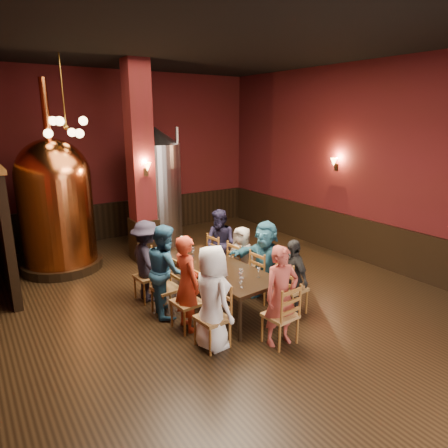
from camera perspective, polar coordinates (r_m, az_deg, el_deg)
room at (r=6.94m, az=-0.77°, el=6.35°), size 10.00×10.02×4.50m
wainscot_right at (r=10.00m, az=18.74°, el=-2.01°), size 0.08×9.90×1.00m
wainscot_back at (r=11.70m, az=-14.00°, el=0.78°), size 7.90×0.08×1.00m
column at (r=9.28m, az=-11.85°, el=8.27°), size 0.58×0.58×4.50m
partition at (r=9.23m, az=-29.37°, el=-0.06°), size 0.22×3.50×2.40m
pendant_cluster at (r=8.88m, az=-21.64°, el=12.76°), size 0.90×0.90×1.70m
sconce_wall at (r=10.11m, az=15.77°, el=8.28°), size 0.20×0.20×0.36m
sconce_column at (r=9.01m, az=-11.12°, el=7.79°), size 0.20×0.20×0.36m
dining_table at (r=7.09m, az=-0.98°, el=-6.58°), size 1.19×2.47×0.75m
chair_0 at (r=6.00m, az=-1.68°, el=-13.25°), size 0.50×0.50×0.92m
person_0 at (r=5.85m, az=-1.70°, el=-10.47°), size 0.52×0.78×1.57m
chair_1 at (r=6.49m, az=-5.26°, el=-10.99°), size 0.50×0.50×0.92m
person_1 at (r=6.35m, az=-5.33°, el=-8.40°), size 0.39×0.58×1.56m
chair_2 at (r=7.00m, az=-8.25°, el=-9.05°), size 0.50×0.50×0.92m
person_2 at (r=6.87m, az=-8.35°, el=-6.53°), size 0.56×0.84×1.58m
chair_3 at (r=7.55m, az=-10.83°, el=-7.33°), size 0.50×0.50×0.92m
person_3 at (r=7.44m, az=-10.94°, el=-5.22°), size 0.59×1.00×1.51m
chair_4 at (r=7.03m, az=9.67°, el=-9.00°), size 0.50×0.50×0.92m
person_4 at (r=6.95m, az=9.74°, el=-7.45°), size 0.43×0.82×1.33m
chair_5 at (r=7.46m, az=5.84°, el=-7.42°), size 0.50×0.50×0.92m
person_5 at (r=7.35m, az=5.90°, el=-5.29°), size 0.91×1.47×1.51m
chair_6 at (r=7.91m, az=2.51°, el=-6.00°), size 0.50×0.50×0.92m
person_6 at (r=7.85m, az=2.53°, el=-4.86°), size 0.58×0.71×1.26m
chair_7 at (r=8.39m, az=-0.47°, el=-4.71°), size 0.50×0.50×0.92m
person_7 at (r=8.31m, az=-0.48°, el=-2.93°), size 0.61×0.79×1.47m
chair_8 at (r=6.13m, az=8.05°, el=-12.72°), size 0.50×0.50×0.92m
person_8 at (r=6.00m, az=8.16°, el=-10.15°), size 0.60×0.44×1.53m
copper_kettle at (r=9.35m, az=-22.88°, el=2.67°), size 1.72×1.72×4.07m
steel_vessel at (r=10.60m, az=-9.56°, el=5.25°), size 1.39×1.39×3.05m
rose_vase at (r=7.63m, az=-5.75°, el=-2.67°), size 0.21×0.21×0.36m
wine_glass_0 at (r=6.57m, az=0.19°, el=-6.99°), size 0.07×0.07×0.17m
wine_glass_1 at (r=7.45m, az=-4.55°, el=-4.32°), size 0.07×0.07×0.17m
wine_glass_2 at (r=7.18m, az=-5.11°, el=-5.08°), size 0.07×0.07×0.17m
wine_glass_3 at (r=6.38m, az=2.36°, el=-7.71°), size 0.07×0.07×0.17m
wine_glass_4 at (r=6.60m, az=4.98°, el=-6.95°), size 0.07×0.07×0.17m
wine_glass_5 at (r=7.59m, az=-4.40°, el=-3.95°), size 0.07×0.07×0.17m
wine_glass_6 at (r=6.52m, az=2.47°, el=-7.18°), size 0.07×0.07×0.17m
wine_glass_7 at (r=7.57m, az=-1.96°, el=-3.96°), size 0.07×0.07×0.17m
wine_glass_8 at (r=6.21m, az=2.58°, el=-8.35°), size 0.07×0.07×0.17m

